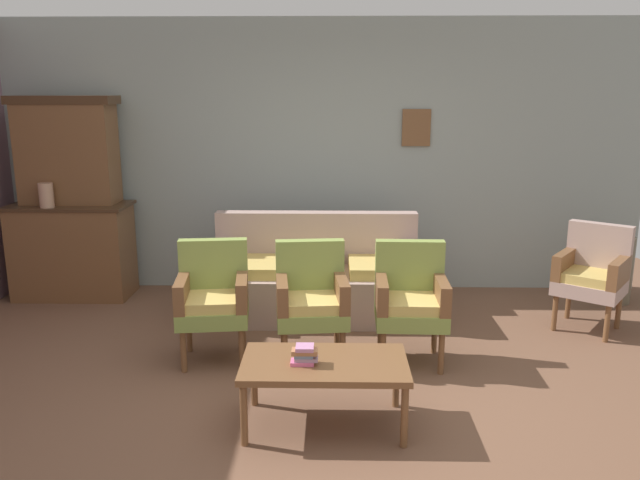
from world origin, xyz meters
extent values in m
plane|color=brown|center=(0.00, 0.00, 0.00)|extent=(7.68, 7.68, 0.00)
cube|color=#939E99|center=(0.00, 2.63, 1.35)|extent=(6.40, 0.06, 2.70)
cube|color=brown|center=(0.90, 2.58, 1.65)|extent=(0.28, 0.02, 0.36)
cube|color=brown|center=(-2.49, 2.25, 0.45)|extent=(1.10, 0.52, 0.90)
cube|color=#462D1B|center=(-2.49, 2.25, 0.92)|extent=(1.16, 0.55, 0.03)
cube|color=brown|center=(-2.49, 2.33, 1.41)|extent=(0.90, 0.36, 0.95)
cube|color=#462D1B|center=(-2.49, 2.33, 1.92)|extent=(0.99, 0.38, 0.08)
cylinder|color=tan|center=(-2.62, 2.08, 1.05)|extent=(0.13, 0.13, 0.23)
cube|color=tan|center=(-0.07, 1.73, 0.21)|extent=(1.89, 0.80, 0.42)
cube|color=tan|center=(-0.07, 2.05, 0.66)|extent=(1.88, 0.16, 0.48)
cube|color=tan|center=(0.79, 1.73, 0.54)|extent=(0.16, 0.80, 0.24)
cube|color=tan|center=(-0.94, 1.72, 0.54)|extent=(0.16, 0.80, 0.24)
cube|color=tan|center=(0.47, 1.69, 0.47)|extent=(0.49, 0.56, 0.10)
cube|color=tan|center=(-0.07, 1.69, 0.47)|extent=(0.49, 0.56, 0.10)
cube|color=tan|center=(-0.62, 1.69, 0.47)|extent=(0.49, 0.56, 0.10)
cube|color=#849947|center=(-0.82, 0.72, 0.38)|extent=(0.57, 0.54, 0.12)
cube|color=tan|center=(-0.81, 0.70, 0.47)|extent=(0.49, 0.46, 0.10)
cube|color=#849947|center=(-0.84, 0.92, 0.67)|extent=(0.53, 0.16, 0.46)
cube|color=brown|center=(-0.60, 0.75, 0.55)|extent=(0.13, 0.49, 0.22)
cube|color=brown|center=(-1.03, 0.70, 0.55)|extent=(0.13, 0.49, 0.22)
cylinder|color=brown|center=(-0.59, 0.56, 0.16)|extent=(0.04, 0.04, 0.32)
cylinder|color=brown|center=(-1.00, 0.51, 0.16)|extent=(0.04, 0.04, 0.32)
cylinder|color=brown|center=(-0.63, 0.93, 0.16)|extent=(0.04, 0.04, 0.32)
cylinder|color=brown|center=(-1.05, 0.89, 0.16)|extent=(0.04, 0.04, 0.32)
cube|color=#849947|center=(-0.07, 0.71, 0.38)|extent=(0.57, 0.53, 0.12)
cube|color=tan|center=(-0.07, 0.69, 0.47)|extent=(0.48, 0.45, 0.10)
cube|color=#849947|center=(-0.10, 0.91, 0.67)|extent=(0.53, 0.15, 0.46)
cube|color=brown|center=(0.14, 0.73, 0.55)|extent=(0.13, 0.49, 0.22)
cube|color=brown|center=(-0.29, 0.69, 0.55)|extent=(0.13, 0.49, 0.22)
cylinder|color=brown|center=(0.15, 0.54, 0.16)|extent=(0.04, 0.04, 0.32)
cylinder|color=brown|center=(-0.26, 0.50, 0.16)|extent=(0.04, 0.04, 0.32)
cylinder|color=brown|center=(0.11, 0.92, 0.16)|extent=(0.04, 0.04, 0.32)
cylinder|color=brown|center=(-0.30, 0.88, 0.16)|extent=(0.04, 0.04, 0.32)
cube|color=#849947|center=(0.66, 0.71, 0.38)|extent=(0.53, 0.49, 0.12)
cube|color=tan|center=(0.66, 0.69, 0.47)|extent=(0.45, 0.42, 0.10)
cube|color=#849947|center=(0.67, 0.91, 0.67)|extent=(0.52, 0.11, 0.46)
cube|color=brown|center=(0.88, 0.70, 0.55)|extent=(0.09, 0.48, 0.22)
cube|color=brown|center=(0.44, 0.72, 0.55)|extent=(0.09, 0.48, 0.22)
cylinder|color=brown|center=(0.87, 0.51, 0.16)|extent=(0.04, 0.04, 0.32)
cylinder|color=brown|center=(0.45, 0.53, 0.16)|extent=(0.04, 0.04, 0.32)
cylinder|color=brown|center=(0.88, 0.89, 0.16)|extent=(0.04, 0.04, 0.32)
cylinder|color=brown|center=(0.46, 0.90, 0.16)|extent=(0.04, 0.04, 0.32)
cube|color=tan|center=(2.26, 1.42, 0.38)|extent=(0.70, 0.70, 0.12)
cube|color=tan|center=(2.25, 1.40, 0.47)|extent=(0.60, 0.59, 0.10)
cube|color=tan|center=(2.38, 1.58, 0.67)|extent=(0.48, 0.39, 0.46)
cube|color=brown|center=(2.44, 1.29, 0.55)|extent=(0.35, 0.43, 0.22)
cube|color=brown|center=(2.08, 1.55, 0.55)|extent=(0.35, 0.43, 0.22)
cylinder|color=brown|center=(2.32, 1.14, 0.16)|extent=(0.04, 0.04, 0.32)
cylinder|color=brown|center=(1.98, 1.39, 0.16)|extent=(0.04, 0.04, 0.32)
cylinder|color=brown|center=(2.54, 1.45, 0.16)|extent=(0.04, 0.04, 0.32)
cylinder|color=brown|center=(2.20, 1.70, 0.16)|extent=(0.04, 0.04, 0.32)
cube|color=brown|center=(0.03, -0.22, 0.40)|extent=(1.00, 0.56, 0.04)
cylinder|color=brown|center=(-0.43, 0.02, 0.19)|extent=(0.04, 0.04, 0.38)
cylinder|color=brown|center=(0.49, 0.02, 0.19)|extent=(0.04, 0.04, 0.38)
cylinder|color=brown|center=(-0.43, -0.46, 0.19)|extent=(0.04, 0.04, 0.38)
cylinder|color=brown|center=(0.49, -0.46, 0.19)|extent=(0.04, 0.04, 0.38)
cube|color=pink|center=(-0.10, -0.26, 0.43)|extent=(0.14, 0.08, 0.02)
cube|color=#A5839E|center=(-0.08, -0.26, 0.45)|extent=(0.14, 0.08, 0.02)
cube|color=slate|center=(-0.09, -0.26, 0.48)|extent=(0.11, 0.08, 0.02)
cube|color=#A76E47|center=(-0.09, -0.26, 0.50)|extent=(0.15, 0.08, 0.03)
cube|color=#C080AC|center=(-0.08, -0.26, 0.53)|extent=(0.11, 0.10, 0.02)
cylinder|color=#695E49|center=(2.85, 2.15, 0.33)|extent=(0.22, 0.22, 0.65)
camera|label=1|loc=(0.07, -3.73, 2.00)|focal=35.33mm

